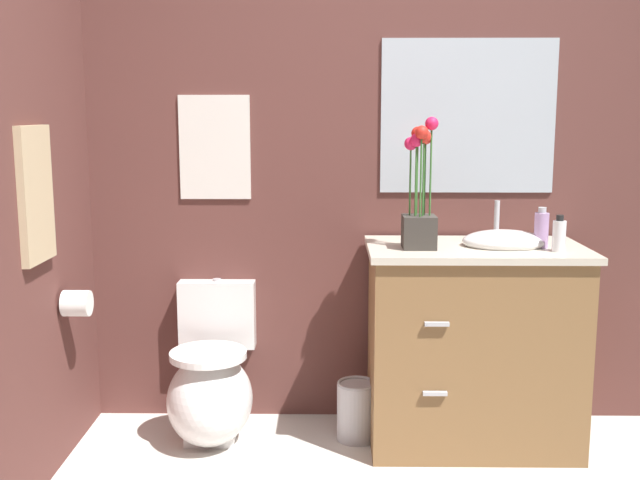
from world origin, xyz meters
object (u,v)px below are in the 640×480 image
object	(u,v)px
vanity_cabinet	(473,343)
toilet_paper_roll	(77,303)
hanging_towel	(36,195)
soap_bottle	(541,229)
lotion_bottle	(559,235)
trash_bin	(357,410)
flower_vase	(420,201)
toilet	(211,386)
wall_poster	(215,147)
wall_mirror	(468,116)

from	to	relation	value
vanity_cabinet	toilet_paper_roll	size ratio (longest dim) A/B	9.80
hanging_towel	toilet_paper_roll	distance (m)	0.54
vanity_cabinet	hanging_towel	distance (m)	1.93
soap_bottle	lotion_bottle	size ratio (longest dim) A/B	1.13
lotion_bottle	trash_bin	bearing A→B (deg)	170.01
flower_vase	toilet_paper_roll	distance (m)	1.50
trash_bin	hanging_towel	size ratio (longest dim) A/B	0.52
toilet	wall_poster	bearing A→B (deg)	90.00
toilet_paper_roll	wall_mirror	bearing A→B (deg)	15.32
lotion_bottle	wall_mirror	bearing A→B (deg)	126.97
lotion_bottle	vanity_cabinet	bearing A→B (deg)	157.91
toilet	flower_vase	bearing A→B (deg)	-5.12
toilet	soap_bottle	size ratio (longest dim) A/B	3.98
flower_vase	soap_bottle	bearing A→B (deg)	2.38
vanity_cabinet	soap_bottle	distance (m)	0.58
hanging_towel	wall_poster	bearing A→B (deg)	50.00
flower_vase	lotion_bottle	size ratio (longest dim) A/B	3.61
lotion_bottle	hanging_towel	size ratio (longest dim) A/B	0.29
vanity_cabinet	lotion_bottle	bearing A→B (deg)	-22.09
lotion_bottle	toilet_paper_roll	world-z (taller)	lotion_bottle
wall_poster	toilet	bearing A→B (deg)	-90.00
lotion_bottle	hanging_towel	xyz separation A→B (m)	(-2.07, -0.27, 0.20)
vanity_cabinet	hanging_towel	xyz separation A→B (m)	(-1.75, -0.40, 0.70)
lotion_bottle	hanging_towel	distance (m)	2.09
hanging_towel	lotion_bottle	bearing A→B (deg)	7.43
toilet	soap_bottle	xyz separation A→B (m)	(1.44, -0.06, 0.73)
vanity_cabinet	lotion_bottle	size ratio (longest dim) A/B	7.03
lotion_bottle	hanging_towel	bearing A→B (deg)	-172.57
soap_bottle	wall_poster	distance (m)	1.51
hanging_towel	toilet_paper_roll	size ratio (longest dim) A/B	4.73
vanity_cabinet	flower_vase	xyz separation A→B (m)	(-0.26, -0.06, 0.64)
toilet	hanging_towel	size ratio (longest dim) A/B	1.33
toilet	wall_poster	world-z (taller)	wall_poster
flower_vase	trash_bin	world-z (taller)	flower_vase
lotion_bottle	toilet_paper_roll	bearing A→B (deg)	-178.80
wall_mirror	lotion_bottle	bearing A→B (deg)	-53.03
flower_vase	hanging_towel	bearing A→B (deg)	-167.12
lotion_bottle	wall_poster	world-z (taller)	wall_poster
vanity_cabinet	toilet_paper_roll	distance (m)	1.72
toilet	trash_bin	world-z (taller)	toilet
toilet	vanity_cabinet	distance (m)	1.19
wall_poster	lotion_bottle	bearing A→B (deg)	-15.84
toilet	lotion_bottle	size ratio (longest dim) A/B	4.50
soap_bottle	toilet_paper_roll	size ratio (longest dim) A/B	1.58
wall_poster	hanging_towel	xyz separation A→B (m)	(-0.58, -0.69, -0.15)
wall_poster	hanging_towel	bearing A→B (deg)	-130.00
lotion_bottle	toilet	bearing A→B (deg)	174.08
trash_bin	wall_poster	world-z (taller)	wall_poster
wall_poster	wall_mirror	distance (m)	1.18
soap_bottle	wall_mirror	world-z (taller)	wall_mirror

